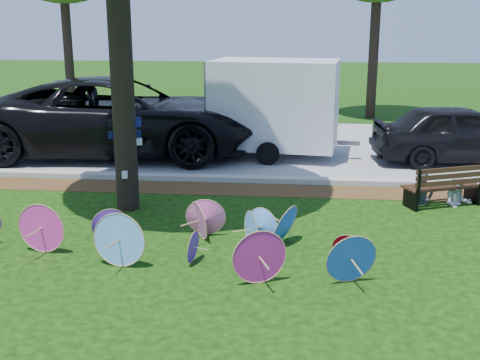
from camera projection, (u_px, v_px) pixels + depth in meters
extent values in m
plane|color=black|center=(194.00, 272.00, 8.98)|extent=(90.00, 90.00, 0.00)
cube|color=#472D16|center=(228.00, 189.00, 13.30)|extent=(90.00, 1.00, 0.01)
cube|color=#B7B5AD|center=(232.00, 179.00, 13.96)|extent=(90.00, 0.30, 0.12)
cube|color=gray|center=(247.00, 145.00, 17.96)|extent=(90.00, 8.00, 0.01)
cylinder|color=black|center=(121.00, 59.00, 11.23)|extent=(0.44, 0.44, 5.84)
cone|color=#F837AA|center=(43.00, 227.00, 9.67)|extent=(0.83, 0.24, 0.82)
cone|color=purple|center=(110.00, 225.00, 10.07)|extent=(0.65, 0.42, 0.62)
cone|color=pink|center=(205.00, 217.00, 10.33)|extent=(0.72, 0.28, 0.71)
cone|color=blue|center=(350.00, 257.00, 8.52)|extent=(0.81, 0.50, 0.78)
cone|color=blue|center=(288.00, 224.00, 9.99)|extent=(0.63, 0.80, 0.71)
cone|color=#67B3FF|center=(254.00, 229.00, 9.85)|extent=(0.35, 0.62, 0.64)
cone|color=pink|center=(202.00, 220.00, 10.25)|extent=(0.51, 0.69, 0.69)
cone|color=#BD2587|center=(258.00, 256.00, 8.52)|extent=(0.81, 0.43, 0.82)
cone|color=purple|center=(191.00, 247.00, 9.27)|extent=(0.22, 0.53, 0.52)
cone|color=#67B3FF|center=(262.00, 226.00, 10.02)|extent=(0.59, 0.47, 0.64)
cone|color=purple|center=(116.00, 238.00, 9.43)|extent=(0.54, 0.55, 0.65)
cone|color=#B90010|center=(351.00, 250.00, 9.04)|extent=(0.62, 0.44, 0.59)
cone|color=#67B3FF|center=(121.00, 239.00, 9.13)|extent=(0.87, 0.31, 0.86)
imported|color=black|center=(119.00, 117.00, 16.39)|extent=(7.80, 3.92, 2.12)
imported|color=black|center=(460.00, 134.00, 15.59)|extent=(4.66, 2.28, 1.53)
cube|color=white|center=(275.00, 103.00, 16.15)|extent=(3.51, 2.46, 2.90)
imported|color=#3D4654|center=(424.00, 173.00, 12.11)|extent=(0.55, 0.46, 1.30)
imported|color=silver|center=(460.00, 177.00, 12.07)|extent=(0.57, 0.45, 1.16)
cylinder|color=black|center=(68.00, 48.00, 23.85)|extent=(0.36, 0.36, 5.00)
cylinder|color=black|center=(374.00, 51.00, 22.19)|extent=(0.36, 0.36, 5.00)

